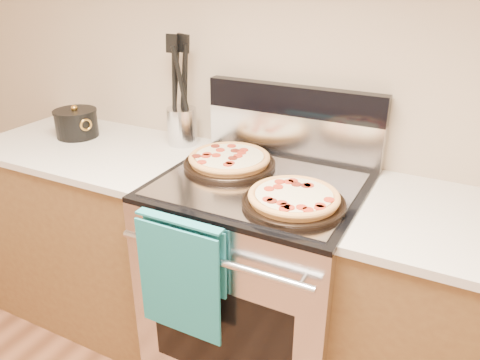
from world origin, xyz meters
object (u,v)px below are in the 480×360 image
at_px(pepperoni_pizza_back, 229,160).
at_px(utensil_crock, 182,126).
at_px(range_body, 259,284).
at_px(pepperoni_pizza_front, 294,199).
at_px(saucepan, 77,124).

distance_m(pepperoni_pizza_back, utensil_crock, 0.38).
height_order(range_body, utensil_crock, utensil_crock).
relative_size(pepperoni_pizza_front, utensil_crock, 2.05).
bearing_deg(utensil_crock, pepperoni_pizza_front, -28.22).
bearing_deg(range_body, utensil_crock, 154.77).
distance_m(range_body, pepperoni_pizza_front, 0.55).
distance_m(range_body, saucepan, 1.15).
distance_m(range_body, pepperoni_pizza_back, 0.53).
relative_size(pepperoni_pizza_front, saucepan, 1.76).
distance_m(pepperoni_pizza_back, saucepan, 0.84).
xyz_separation_m(pepperoni_pizza_back, saucepan, (-0.84, 0.03, 0.02)).
bearing_deg(utensil_crock, pepperoni_pizza_back, -26.77).
height_order(range_body, saucepan, saucepan).
bearing_deg(saucepan, utensil_crock, 15.89).
relative_size(pepperoni_pizza_back, pepperoni_pizza_front, 1.06).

